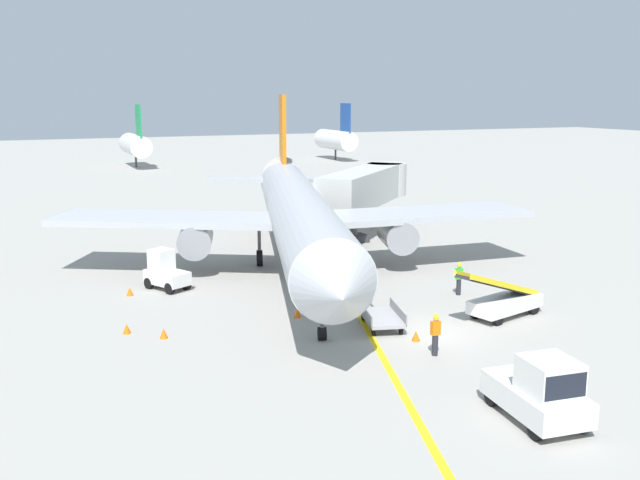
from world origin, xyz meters
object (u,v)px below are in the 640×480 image
at_px(ground_crew_marshaller, 459,278).
at_px(safety_cone_wingtip_left, 130,291).
at_px(ground_crew_wing_walker, 435,333).
at_px(safety_cone_tail_area, 416,336).
at_px(safety_cone_wingtip_right, 164,333).
at_px(jet_bridge, 368,186).
at_px(airliner, 298,213).
at_px(baggage_cart_loaded, 382,317).
at_px(belt_loader_forward_hold, 504,300).
at_px(safety_cone_nose_left, 127,329).
at_px(pushback_tug, 540,391).
at_px(safety_cone_nose_right, 298,313).
at_px(baggage_tug_near_wing, 165,272).

distance_m(ground_crew_marshaller, safety_cone_wingtip_left, 16.86).
distance_m(ground_crew_wing_walker, safety_cone_wingtip_left, 16.63).
bearing_deg(safety_cone_tail_area, safety_cone_wingtip_right, 154.43).
bearing_deg(safety_cone_wingtip_right, jet_bridge, 42.28).
distance_m(airliner, safety_cone_wingtip_left, 10.46).
bearing_deg(safety_cone_wingtip_right, baggage_cart_loaded, -14.92).
xyz_separation_m(ground_crew_wing_walker, safety_cone_tail_area, (0.21, 1.76, -0.69)).
relative_size(airliner, ground_crew_marshaller, 20.32).
distance_m(belt_loader_forward_hold, safety_cone_wingtip_right, 15.38).
bearing_deg(safety_cone_nose_left, safety_cone_wingtip_right, -43.54).
bearing_deg(jet_bridge, safety_cone_nose_left, -141.86).
bearing_deg(ground_crew_wing_walker, safety_cone_nose_left, 144.60).
xyz_separation_m(pushback_tug, baggage_cart_loaded, (-0.06, 10.13, -0.53)).
xyz_separation_m(airliner, safety_cone_wingtip_right, (-9.63, -8.61, -3.20)).
bearing_deg(ground_crew_wing_walker, baggage_cart_loaded, 93.63).
xyz_separation_m(belt_loader_forward_hold, ground_crew_wing_walker, (-5.63, -2.96, 0.13)).
height_order(pushback_tug, safety_cone_wingtip_left, pushback_tug).
bearing_deg(safety_cone_nose_right, ground_crew_wing_walker, -65.26).
xyz_separation_m(ground_crew_marshaller, safety_cone_tail_area, (-5.66, -5.10, -0.69)).
relative_size(ground_crew_marshaller, ground_crew_wing_walker, 1.00).
relative_size(safety_cone_wingtip_right, safety_cone_tail_area, 1.00).
bearing_deg(ground_crew_marshaller, ground_crew_wing_walker, -130.56).
bearing_deg(jet_bridge, ground_crew_marshaller, -101.55).
bearing_deg(ground_crew_wing_walker, safety_cone_wingtip_left, 125.24).
bearing_deg(safety_cone_tail_area, jet_bridge, 67.25).
bearing_deg(airliner, safety_cone_wingtip_right, -138.22).
bearing_deg(safety_cone_wingtip_left, pushback_tug, -64.59).
relative_size(ground_crew_marshaller, safety_cone_tail_area, 3.86).
height_order(baggage_tug_near_wing, safety_cone_tail_area, baggage_tug_near_wing).
xyz_separation_m(pushback_tug, ground_crew_marshaller, (6.05, 13.08, -0.08)).
distance_m(airliner, pushback_tug, 21.31).
bearing_deg(pushback_tug, baggage_tug_near_wing, 110.09).
bearing_deg(belt_loader_forward_hold, jet_bridge, 80.00).
distance_m(airliner, baggage_cart_loaded, 11.43).
bearing_deg(safety_cone_tail_area, belt_loader_forward_hold, 12.47).
bearing_deg(airliner, belt_loader_forward_hold, -65.89).
xyz_separation_m(baggage_tug_near_wing, baggage_cart_loaded, (7.38, -10.23, -0.46)).
xyz_separation_m(jet_bridge, safety_cone_tail_area, (-9.00, -21.46, -3.32)).
height_order(jet_bridge, baggage_cart_loaded, jet_bridge).
relative_size(airliner, ground_crew_wing_walker, 20.32).
bearing_deg(ground_crew_marshaller, safety_cone_nose_right, -179.25).
height_order(jet_bridge, ground_crew_wing_walker, jet_bridge).
height_order(airliner, pushback_tug, airliner).
bearing_deg(ground_crew_wing_walker, pushback_tug, -91.69).
relative_size(airliner, baggage_cart_loaded, 9.01).
bearing_deg(baggage_cart_loaded, ground_crew_wing_walker, -86.37).
bearing_deg(safety_cone_nose_left, airliner, 33.82).
xyz_separation_m(baggage_cart_loaded, safety_cone_tail_area, (0.45, -2.15, -0.25)).
bearing_deg(safety_cone_nose_right, safety_cone_wingtip_left, 133.48).
xyz_separation_m(safety_cone_nose_left, safety_cone_tail_area, (10.89, -5.84, 0.00)).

